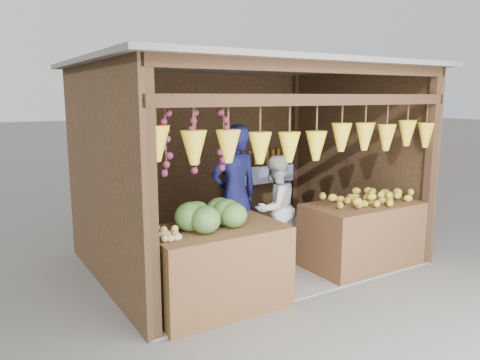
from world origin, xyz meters
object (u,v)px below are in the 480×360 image
object	(u,v)px
counter_right	(363,234)
man_standing	(235,196)
woman_standing	(275,208)
vendor_seated	(130,211)
counter_left	(217,267)

from	to	relation	value
counter_right	man_standing	distance (m)	1.78
woman_standing	vendor_seated	bearing A→B (deg)	-22.85
counter_left	counter_right	size ratio (longest dim) A/B	0.93
counter_right	woman_standing	world-z (taller)	woman_standing
woman_standing	vendor_seated	size ratio (longest dim) A/B	1.23
counter_left	counter_right	distance (m)	2.26
man_standing	vendor_seated	xyz separation A→B (m)	(-1.36, 0.18, -0.06)
vendor_seated	counter_left	bearing A→B (deg)	152.33
counter_left	man_standing	distance (m)	1.41
vendor_seated	counter_right	bearing A→B (deg)	-163.41
counter_right	vendor_seated	distance (m)	3.04
man_standing	woman_standing	world-z (taller)	man_standing
woman_standing	vendor_seated	world-z (taller)	vendor_seated
counter_right	woman_standing	xyz separation A→B (m)	(-0.85, 0.82, 0.30)
counter_left	vendor_seated	bearing A→B (deg)	113.96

